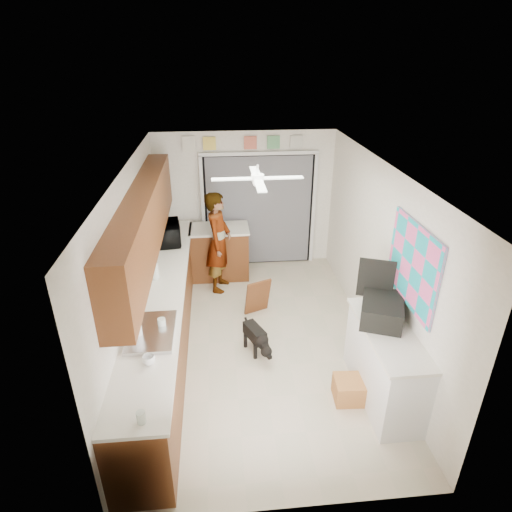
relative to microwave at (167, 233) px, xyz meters
name	(u,v)px	position (x,y,z in m)	size (l,w,h in m)	color
floor	(259,340)	(1.33, -1.45, -1.11)	(5.00, 5.00, 0.00)	#BEB398
ceiling	(259,168)	(1.33, -1.45, 1.39)	(5.00, 5.00, 0.00)	white
wall_back	(245,201)	(1.33, 1.05, 0.14)	(3.20, 3.20, 0.00)	white
wall_front	(291,407)	(1.33, -3.95, 0.14)	(3.20, 3.20, 0.00)	white
wall_left	(134,268)	(-0.27, -1.45, 0.14)	(5.00, 5.00, 0.00)	white
wall_right	(378,257)	(2.93, -1.45, 0.14)	(5.00, 5.00, 0.00)	white
left_base_cabinets	(164,319)	(0.03, -1.45, -0.66)	(0.60, 4.80, 0.90)	brown
left_countertop	(161,289)	(0.04, -1.45, -0.19)	(0.62, 4.80, 0.04)	white
upper_cabinets	(144,222)	(-0.11, -1.25, 0.69)	(0.32, 4.00, 0.80)	brown
sink_basin	(152,333)	(0.04, -2.45, -0.15)	(0.50, 0.76, 0.06)	silver
faucet	(133,326)	(-0.15, -2.45, -0.06)	(0.03, 0.03, 0.22)	silver
peninsula_base	(220,253)	(0.83, 0.55, -0.66)	(1.00, 0.60, 0.90)	brown
peninsula_top	(219,229)	(0.83, 0.55, -0.19)	(1.04, 0.64, 0.04)	white
back_opening_recess	(259,211)	(1.58, 1.02, -0.06)	(2.00, 0.06, 2.10)	black
curtain_panel	(259,212)	(1.58, 0.98, -0.06)	(1.90, 0.03, 2.05)	gray
door_trim_left	(203,214)	(0.56, 0.99, -0.06)	(0.06, 0.04, 2.10)	white
door_trim_right	(313,210)	(2.60, 0.99, -0.06)	(0.06, 0.04, 2.10)	white
door_trim_head	(259,153)	(1.58, 0.99, 1.01)	(2.10, 0.04, 0.06)	white
header_frame_0	(209,144)	(0.73, 1.02, 1.19)	(0.22, 0.02, 0.22)	#F5D651
header_frame_2	(250,143)	(1.43, 1.02, 1.19)	(0.22, 0.02, 0.22)	#DA6952
header_frame_3	(273,142)	(1.83, 1.02, 1.19)	(0.22, 0.02, 0.22)	#5CA16A
header_frame_4	(296,142)	(2.23, 1.02, 1.19)	(0.22, 0.02, 0.22)	beige
route66_sign	(189,144)	(0.38, 1.02, 1.19)	(0.22, 0.02, 0.26)	silver
right_counter_base	(384,365)	(2.68, -2.65, -0.66)	(0.50, 1.40, 0.90)	white
right_counter_top	(389,332)	(2.67, -2.65, -0.19)	(0.54, 1.44, 0.04)	white
abstract_painting	(413,265)	(2.91, -2.45, 0.54)	(0.03, 1.15, 0.95)	pink
ceiling_fan	(258,178)	(1.33, -1.25, 1.21)	(1.14, 1.14, 0.24)	white
microwave	(167,233)	(0.00, 0.00, 0.00)	(0.60, 0.41, 0.33)	black
soap_bottle	(154,268)	(-0.07, -1.19, 0.00)	(0.13, 0.13, 0.33)	silver
cup	(149,360)	(0.08, -2.95, -0.12)	(0.13, 0.13, 0.10)	white
jar_a	(162,323)	(0.14, -2.35, -0.10)	(0.09, 0.09, 0.12)	silver
jar_b	(141,417)	(0.11, -3.70, -0.11)	(0.08, 0.08, 0.12)	silver
paper_towel_roll	(136,328)	(-0.11, -2.50, -0.03)	(0.12, 0.12, 0.26)	white
suitcase	(382,310)	(2.65, -2.42, -0.04)	(0.45, 0.61, 0.26)	black
suitcase_rim	(381,318)	(2.65, -2.42, -0.15)	(0.44, 0.58, 0.02)	yellow
suitcase_lid	(376,279)	(2.65, -2.13, 0.21)	(0.42, 0.03, 0.50)	black
cardboard_box	(353,389)	(2.33, -2.68, -0.97)	(0.45, 0.34, 0.28)	#B36F38
navy_crate	(353,392)	(2.33, -2.68, -1.00)	(0.35, 0.29, 0.21)	#161637
cabinet_door_panel	(258,297)	(1.38, -0.76, -0.80)	(0.40, 0.03, 0.60)	brown
man	(219,242)	(0.81, 0.10, -0.24)	(0.63, 0.41, 1.73)	white
dog	(255,338)	(1.25, -1.67, -0.89)	(0.24, 0.56, 0.44)	black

